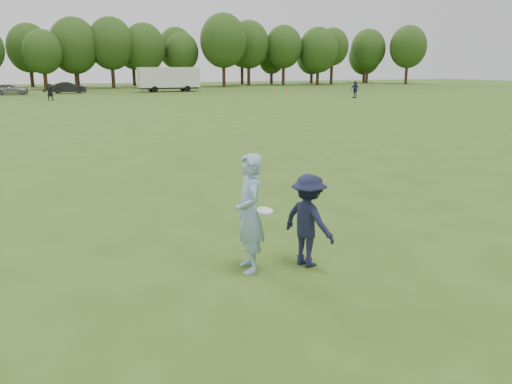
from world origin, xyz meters
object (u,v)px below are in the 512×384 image
thrower (249,213)px  player_far_b (355,89)px  field_cone (286,93)px  player_far_d (50,92)px  cargo_trailer (169,78)px  defender (308,221)px  car_f (69,88)px  car_e (10,89)px

thrower → player_far_b: (28.24, 38.84, -0.09)m
field_cone → thrower: bearing=-117.1°
player_far_d → cargo_trailer: cargo_trailer is taller
thrower → defender: 1.05m
defender → car_f: size_ratio=0.38×
defender → field_cone: bearing=-45.8°
thrower → defender: bearing=87.5°
car_e → field_cone: 33.05m
player_far_d → field_cone: 26.65m
thrower → field_cone: thrower is taller
car_e → defender: bearing=-167.1°
player_far_b → cargo_trailer: (-15.21, 21.32, 0.87)m
car_f → field_cone: size_ratio=14.15×
car_e → player_far_d: bearing=-155.6°
car_f → cargo_trailer: 12.72m
player_far_b → defender: bearing=-50.1°
car_e → cargo_trailer: cargo_trailer is taller
cargo_trailer → defender: bearing=-101.3°
car_f → defender: bearing=-174.8°
defender → player_far_b: 47.59m
player_far_b → player_far_d: player_far_b is taller
car_e → car_f: size_ratio=0.94×
defender → car_e: defender is taller
car_f → field_cone: car_f is taller
defender → cargo_trailer: (12.02, 60.34, 0.97)m
car_e → thrower: bearing=-168.0°
car_e → field_cone: car_e is taller
defender → cargo_trailer: size_ratio=0.18×
field_cone → cargo_trailer: bearing=133.5°
car_e → cargo_trailer: 19.30m
cargo_trailer → field_cone: bearing=-46.5°
defender → player_far_b: (27.23, 39.03, 0.10)m
thrower → car_f: thrower is taller
car_f → car_e: bearing=103.3°
defender → field_cone: size_ratio=5.36×
player_far_d → cargo_trailer: (15.10, 12.70, 0.93)m
car_e → car_f: (6.62, 1.01, 0.02)m
car_e → cargo_trailer: bearing=-83.4°
car_e → player_far_b: bearing=-115.5°
car_f → field_cone: bearing=-113.6°
player_far_d → cargo_trailer: size_ratio=0.19×
thrower → player_far_d: 47.49m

